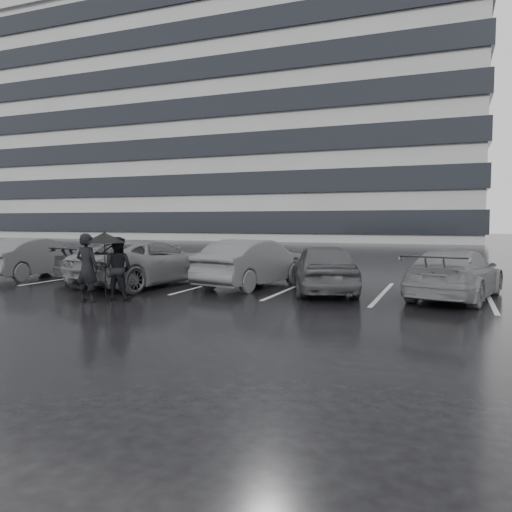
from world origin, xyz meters
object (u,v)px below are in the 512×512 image
object	(u,v)px
car_main	(324,268)
car_west_a	(253,263)
car_west_b	(148,262)
pedestrian_left	(87,268)
pedestrian_right	(118,268)
car_west_c	(114,261)
car_east	(455,274)
car_west_d	(34,258)

from	to	relation	value
car_main	car_west_a	world-z (taller)	car_west_a
car_main	car_west_b	size ratio (longest dim) A/B	0.80
car_main	pedestrian_left	bearing A→B (deg)	16.22
pedestrian_right	car_west_c	bearing A→B (deg)	-60.82
car_west_a	car_east	bearing A→B (deg)	-172.11
car_west_c	car_west_d	xyz separation A→B (m)	(-3.10, -0.67, 0.10)
car_west_c	car_west_d	bearing A→B (deg)	23.54
car_west_b	pedestrian_left	distance (m)	3.51
car_west_d	car_east	size ratio (longest dim) A/B	0.96
car_west_c	car_east	world-z (taller)	car_east
car_west_b	pedestrian_right	world-z (taller)	pedestrian_right
car_west_d	pedestrian_left	size ratio (longest dim) A/B	2.50
car_main	car_west_a	distance (m)	2.46
car_main	car_east	distance (m)	3.57
car_west_a	car_east	distance (m)	5.99
car_main	car_east	size ratio (longest dim) A/B	0.93
car_main	car_east	bearing A→B (deg)	162.48
car_west_c	pedestrian_right	size ratio (longest dim) A/B	2.61
car_west_c	car_west_d	size ratio (longest dim) A/B	0.98
pedestrian_left	pedestrian_right	size ratio (longest dim) A/B	1.06
car_west_a	pedestrian_right	bearing A→B (deg)	69.45
car_west_a	pedestrian_left	world-z (taller)	pedestrian_left
car_west_c	pedestrian_right	xyz separation A→B (m)	(3.09, -3.95, 0.20)
car_main	pedestrian_left	world-z (taller)	pedestrian_left
car_west_d	car_west_b	bearing A→B (deg)	174.26
car_west_b	car_west_c	world-z (taller)	car_west_b
car_west_a	pedestrian_right	distance (m)	4.48
car_main	car_west_d	world-z (taller)	car_west_d
car_east	pedestrian_right	distance (m)	9.03
car_west_a	car_west_b	bearing A→B (deg)	26.11
car_west_c	pedestrian_left	distance (m)	5.19
car_east	car_west_b	bearing A→B (deg)	16.07
car_west_b	car_west_c	size ratio (longest dim) A/B	1.22
car_west_a	car_west_b	world-z (taller)	car_west_a
car_west_c	car_east	xyz separation A→B (m)	(11.45, -0.52, 0.04)
car_west_d	car_east	xyz separation A→B (m)	(14.55, 0.15, -0.06)
car_main	pedestrian_right	distance (m)	5.81
car_west_b	pedestrian_right	xyz separation A→B (m)	(0.99, -2.92, 0.09)
car_west_b	car_west_d	xyz separation A→B (m)	(-5.21, 0.35, -0.01)
car_main	car_west_b	world-z (taller)	car_west_b
car_main	pedestrian_left	size ratio (longest dim) A/B	2.40
car_east	pedestrian_right	size ratio (longest dim) A/B	2.76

